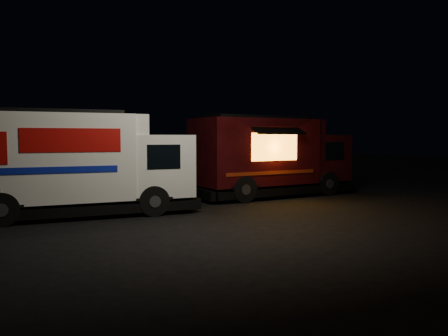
% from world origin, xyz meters
% --- Properties ---
extents(ground, '(80.00, 80.00, 0.00)m').
position_xyz_m(ground, '(0.00, 0.00, 0.00)').
color(ground, black).
rests_on(ground, ground).
extents(white_truck, '(7.25, 2.77, 3.24)m').
position_xyz_m(white_truck, '(-5.48, 0.67, 1.62)').
color(white_truck, white).
rests_on(white_truck, ground).
extents(red_truck, '(7.23, 3.16, 3.28)m').
position_xyz_m(red_truck, '(2.32, 2.12, 1.64)').
color(red_truck, '#3A0A0F').
rests_on(red_truck, ground).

